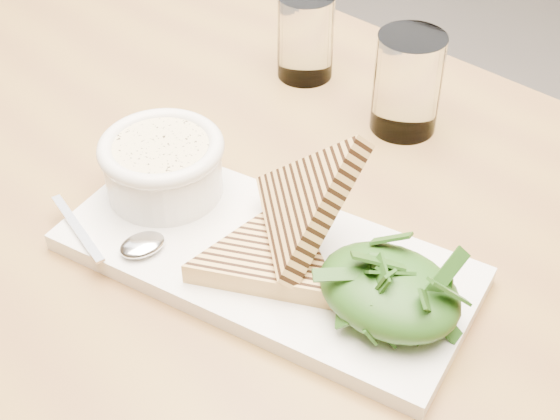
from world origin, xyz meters
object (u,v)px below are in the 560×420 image
Objects in this scene: table_top at (194,206)px; soup_bowl at (164,172)px; glass_far at (407,83)px; platter at (266,258)px; glass_near at (306,37)px.

table_top is 0.06m from soup_bowl.
soup_bowl is at bearing -98.72° from table_top.
soup_bowl reaches higher than table_top.
table_top is 10.84× the size of soup_bowl.
glass_far reaches higher than table_top.
platter is at bearing -3.23° from soup_bowl.
glass_near is 0.15m from glass_far.
table_top is at bearing -80.10° from glass_near.
glass_near reaches higher than table_top.
glass_near is at bearing 120.56° from platter.
soup_bowl is at bearing 176.77° from platter.
soup_bowl is 0.27m from glass_far.
glass_far is (0.15, -0.02, 0.00)m from glass_near.
glass_near is 0.92× the size of glass_far.
table_top is 0.25m from glass_near.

